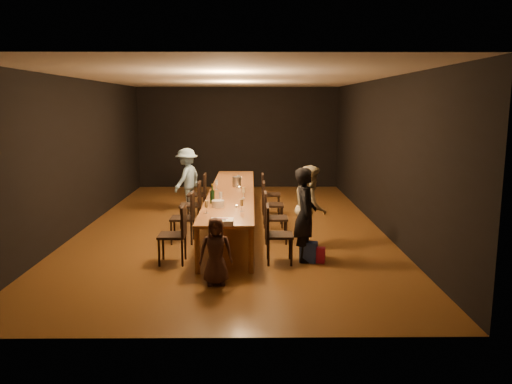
{
  "coord_description": "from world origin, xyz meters",
  "views": [
    {
      "loc": [
        0.41,
        -10.05,
        2.5
      ],
      "look_at": [
        0.48,
        -1.58,
        1.0
      ],
      "focal_mm": 35.0,
      "sensor_mm": 36.0,
      "label": 1
    }
  ],
  "objects_px": {
    "man_blue": "(187,179)",
    "champagne_bottle": "(212,194)",
    "child": "(216,251)",
    "woman_birthday": "(305,214)",
    "plate_stack": "(218,204)",
    "ice_bucket": "(237,182)",
    "birthday_cake": "(222,222)",
    "chair_left_1": "(182,217)",
    "chair_left_0": "(172,235)",
    "chair_right_0": "(280,234)",
    "chair_right_1": "(276,217)",
    "woman_tan": "(310,207)",
    "chair_right_2": "(273,204)",
    "chair_right_3": "(271,194)",
    "chair_left_2": "(190,204)",
    "chair_left_3": "(197,194)",
    "table": "(232,193)"
  },
  "relations": [
    {
      "from": "chair_right_2",
      "to": "plate_stack",
      "type": "distance_m",
      "value": 1.98
    },
    {
      "from": "birthday_cake",
      "to": "plate_stack",
      "type": "xyz_separation_m",
      "value": [
        -0.14,
        1.24,
        0.02
      ]
    },
    {
      "from": "man_blue",
      "to": "plate_stack",
      "type": "distance_m",
      "value": 3.62
    },
    {
      "from": "chair_right_1",
      "to": "champagne_bottle",
      "type": "height_order",
      "value": "champagne_bottle"
    },
    {
      "from": "chair_right_1",
      "to": "woman_birthday",
      "type": "relative_size",
      "value": 0.61
    },
    {
      "from": "champagne_bottle",
      "to": "chair_left_1",
      "type": "bearing_deg",
      "value": 168.62
    },
    {
      "from": "chair_left_2",
      "to": "plate_stack",
      "type": "distance_m",
      "value": 1.83
    },
    {
      "from": "chair_right_1",
      "to": "chair_left_0",
      "type": "bearing_deg",
      "value": -54.78
    },
    {
      "from": "man_blue",
      "to": "birthday_cake",
      "type": "height_order",
      "value": "man_blue"
    },
    {
      "from": "chair_right_0",
      "to": "chair_right_3",
      "type": "distance_m",
      "value": 3.6
    },
    {
      "from": "man_blue",
      "to": "woman_birthday",
      "type": "bearing_deg",
      "value": 54.33
    },
    {
      "from": "chair_right_2",
      "to": "chair_right_3",
      "type": "distance_m",
      "value": 1.2
    },
    {
      "from": "chair_right_2",
      "to": "child",
      "type": "relative_size",
      "value": 0.97
    },
    {
      "from": "chair_right_2",
      "to": "chair_left_1",
      "type": "height_order",
      "value": "same"
    },
    {
      "from": "table",
      "to": "chair_left_0",
      "type": "bearing_deg",
      "value": -109.5
    },
    {
      "from": "man_blue",
      "to": "champagne_bottle",
      "type": "xyz_separation_m",
      "value": [
        0.86,
        -3.14,
        0.19
      ]
    },
    {
      "from": "woman_birthday",
      "to": "child",
      "type": "height_order",
      "value": "woman_birthday"
    },
    {
      "from": "child",
      "to": "chair_right_1",
      "type": "bearing_deg",
      "value": 61.03
    },
    {
      "from": "child",
      "to": "chair_left_1",
      "type": "bearing_deg",
      "value": 104.2
    },
    {
      "from": "chair_right_0",
      "to": "chair_right_1",
      "type": "relative_size",
      "value": 1.0
    },
    {
      "from": "chair_left_0",
      "to": "chair_left_1",
      "type": "bearing_deg",
      "value": 0.0
    },
    {
      "from": "chair_right_3",
      "to": "chair_right_1",
      "type": "bearing_deg",
      "value": -0.0
    },
    {
      "from": "chair_right_0",
      "to": "plate_stack",
      "type": "height_order",
      "value": "chair_right_0"
    },
    {
      "from": "ice_bucket",
      "to": "chair_left_3",
      "type": "bearing_deg",
      "value": 144.49
    },
    {
      "from": "chair_right_3",
      "to": "chair_left_0",
      "type": "distance_m",
      "value": 3.98
    },
    {
      "from": "child",
      "to": "champagne_bottle",
      "type": "distance_m",
      "value": 2.09
    },
    {
      "from": "chair_right_1",
      "to": "chair_left_0",
      "type": "height_order",
      "value": "same"
    },
    {
      "from": "chair_right_1",
      "to": "woman_tan",
      "type": "relative_size",
      "value": 0.64
    },
    {
      "from": "chair_left_2",
      "to": "ice_bucket",
      "type": "xyz_separation_m",
      "value": [
        0.94,
        0.53,
        0.39
      ]
    },
    {
      "from": "child",
      "to": "woman_birthday",
      "type": "bearing_deg",
      "value": 33.18
    },
    {
      "from": "chair_right_3",
      "to": "ice_bucket",
      "type": "xyz_separation_m",
      "value": [
        -0.76,
        -0.67,
        0.39
      ]
    },
    {
      "from": "chair_right_2",
      "to": "chair_left_2",
      "type": "height_order",
      "value": "same"
    },
    {
      "from": "man_blue",
      "to": "child",
      "type": "relative_size",
      "value": 1.53
    },
    {
      "from": "chair_left_1",
      "to": "chair_right_1",
      "type": "bearing_deg",
      "value": -90.0
    },
    {
      "from": "chair_right_2",
      "to": "child",
      "type": "distance_m",
      "value": 3.47
    },
    {
      "from": "chair_right_0",
      "to": "birthday_cake",
      "type": "relative_size",
      "value": 2.75
    },
    {
      "from": "chair_right_2",
      "to": "chair_right_3",
      "type": "xyz_separation_m",
      "value": [
        0.0,
        1.2,
        0.0
      ]
    },
    {
      "from": "chair_right_1",
      "to": "plate_stack",
      "type": "xyz_separation_m",
      "value": [
        -1.02,
        -0.46,
        0.35
      ]
    },
    {
      "from": "table",
      "to": "woman_birthday",
      "type": "bearing_deg",
      "value": -60.81
    },
    {
      "from": "chair_right_2",
      "to": "child",
      "type": "bearing_deg",
      "value": -15.72
    },
    {
      "from": "plate_stack",
      "to": "ice_bucket",
      "type": "distance_m",
      "value": 2.21
    },
    {
      "from": "woman_tan",
      "to": "woman_birthday",
      "type": "bearing_deg",
      "value": 173.56
    },
    {
      "from": "child",
      "to": "champagne_bottle",
      "type": "xyz_separation_m",
      "value": [
        -0.2,
        2.03,
        0.45
      ]
    },
    {
      "from": "chair_left_1",
      "to": "birthday_cake",
      "type": "height_order",
      "value": "chair_left_1"
    },
    {
      "from": "woman_tan",
      "to": "birthday_cake",
      "type": "distance_m",
      "value": 1.97
    },
    {
      "from": "woman_tan",
      "to": "table",
      "type": "bearing_deg",
      "value": 49.3
    },
    {
      "from": "woman_tan",
      "to": "plate_stack",
      "type": "bearing_deg",
      "value": 100.27
    },
    {
      "from": "chair_right_1",
      "to": "birthday_cake",
      "type": "height_order",
      "value": "chair_right_1"
    },
    {
      "from": "chair_right_1",
      "to": "man_blue",
      "type": "distance_m",
      "value": 3.64
    },
    {
      "from": "chair_left_3",
      "to": "man_blue",
      "type": "distance_m",
      "value": 0.74
    }
  ]
}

